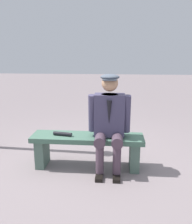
% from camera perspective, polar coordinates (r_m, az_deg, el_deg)
% --- Properties ---
extents(ground_plane, '(30.00, 30.00, 0.00)m').
position_cam_1_polar(ground_plane, '(3.60, -2.03, -12.95)').
color(ground_plane, gray).
extents(bench, '(1.60, 0.40, 0.49)m').
position_cam_1_polar(bench, '(3.46, -2.08, -7.91)').
color(bench, '#446856').
rests_on(bench, ground).
extents(seated_man, '(0.59, 0.56, 1.36)m').
position_cam_1_polar(seated_man, '(3.25, 3.20, -1.74)').
color(seated_man, '#403B58').
rests_on(seated_man, ground).
extents(rolled_magazine, '(0.28, 0.10, 0.05)m').
position_cam_1_polar(rolled_magazine, '(3.42, -8.02, -5.23)').
color(rolled_magazine, black).
rests_on(rolled_magazine, bench).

